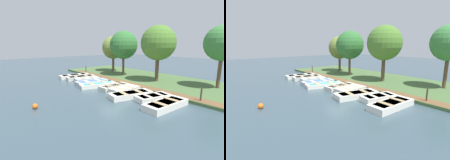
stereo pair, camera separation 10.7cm
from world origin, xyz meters
The scene contains 20 objects.
ground_plane centered at (0.00, 0.00, 0.00)m, with size 80.00×80.00×0.00m, color #384C56.
shore_bank centered at (-5.00, 0.00, 0.11)m, with size 8.00×24.00×0.21m.
dock_walkway centered at (-1.57, 0.00, 0.11)m, with size 1.03×19.02×0.22m.
rowboat_0 centered at (0.85, -6.37, 0.21)m, with size 3.55×1.27×0.42m.
rowboat_1 centered at (0.74, -4.96, 0.21)m, with size 3.33×1.50×0.42m.
rowboat_2 centered at (0.73, -3.63, 0.21)m, with size 2.80×1.66×0.42m.
rowboat_3 centered at (1.02, -2.24, 0.19)m, with size 3.31×1.31×0.38m.
rowboat_4 centered at (1.22, -0.78, 0.19)m, with size 3.61×1.71×0.38m.
rowboat_5 centered at (0.50, 0.73, 0.20)m, with size 2.94×1.17×0.40m.
rowboat_6 centered at (0.45, 2.05, 0.21)m, with size 2.67×1.24×0.42m.
rowboat_7 centered at (1.15, 3.45, 0.21)m, with size 3.58×1.92×0.43m.
rowboat_8 centered at (0.44, 5.00, 0.21)m, with size 2.81×1.66×0.43m.
rowboat_9 centered at (1.00, 6.45, 0.22)m, with size 3.33×1.27×0.44m.
mooring_post_near centered at (-1.51, -7.59, 0.56)m, with size 0.11×0.11×1.12m.
mooring_post_far centered at (-1.51, 7.49, 0.56)m, with size 0.11×0.11×1.12m.
buoy centered at (7.52, 1.40, 0.17)m, with size 0.35×0.35×0.35m.
park_tree_far_left centered at (-5.18, -6.32, 3.46)m, with size 3.06×3.06×5.02m.
park_tree_left centered at (-4.09, -3.08, 3.84)m, with size 3.33×3.33×5.52m.
park_tree_center centered at (-4.41, 1.65, 4.07)m, with size 3.47×3.47×5.82m.
park_tree_right centered at (-6.20, 6.80, 4.05)m, with size 3.00×3.00×5.57m.
Camera 2 is at (10.22, 12.56, 4.02)m, focal length 28.00 mm.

